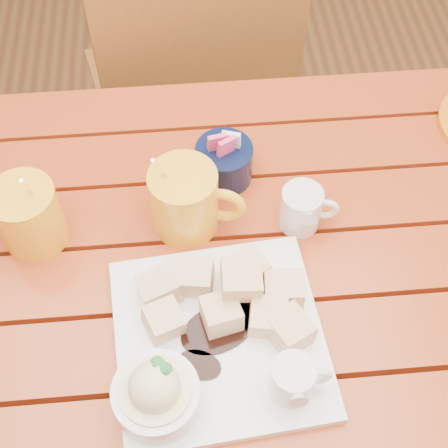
{
  "coord_description": "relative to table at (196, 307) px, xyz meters",
  "views": [
    {
      "loc": [
        0.01,
        -0.45,
        1.54
      ],
      "look_at": [
        0.05,
        0.04,
        0.82
      ],
      "focal_mm": 50.0,
      "sensor_mm": 36.0,
      "label": 1
    }
  ],
  "objects": [
    {
      "name": "ground",
      "position": [
        0.0,
        -0.0,
        -0.64
      ],
      "size": [
        5.0,
        5.0,
        0.0
      ],
      "primitive_type": "plane",
      "color": "brown",
      "rests_on": "ground"
    },
    {
      "name": "cream_pitcher",
      "position": [
        0.17,
        0.08,
        0.15
      ],
      "size": [
        0.09,
        0.07,
        0.07
      ],
      "rotation": [
        0.0,
        0.0,
        -0.15
      ],
      "color": "white",
      "rests_on": "table"
    },
    {
      "name": "coffee_mug_left",
      "position": [
        -0.23,
        0.09,
        0.16
      ],
      "size": [
        0.13,
        0.1,
        0.16
      ],
      "rotation": [
        0.0,
        0.0,
        -0.32
      ],
      "color": "#FFAF20",
      "rests_on": "table"
    },
    {
      "name": "dessert_plate",
      "position": [
        0.01,
        -0.13,
        0.14
      ],
      "size": [
        0.3,
        0.3,
        0.11
      ],
      "rotation": [
        0.0,
        0.0,
        0.09
      ],
      "color": "white",
      "rests_on": "table"
    },
    {
      "name": "coffee_mug_right",
      "position": [
        -0.0,
        0.09,
        0.17
      ],
      "size": [
        0.14,
        0.1,
        0.17
      ],
      "rotation": [
        0.0,
        0.0,
        -0.25
      ],
      "color": "#FFAF20",
      "rests_on": "table"
    },
    {
      "name": "table",
      "position": [
        0.0,
        0.0,
        0.0
      ],
      "size": [
        1.2,
        0.79,
        0.75
      ],
      "color": "#923612",
      "rests_on": "ground"
    },
    {
      "name": "sugar_caddy",
      "position": [
        0.06,
        0.18,
        0.14
      ],
      "size": [
        0.09,
        0.09,
        0.1
      ],
      "color": "black",
      "rests_on": "table"
    },
    {
      "name": "chair_far",
      "position": [
        0.02,
        0.63,
        -0.14
      ],
      "size": [
        0.51,
        0.51,
        0.9
      ],
      "rotation": [
        0.0,
        0.0,
        3.37
      ],
      "color": "brown",
      "rests_on": "ground"
    }
  ]
}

